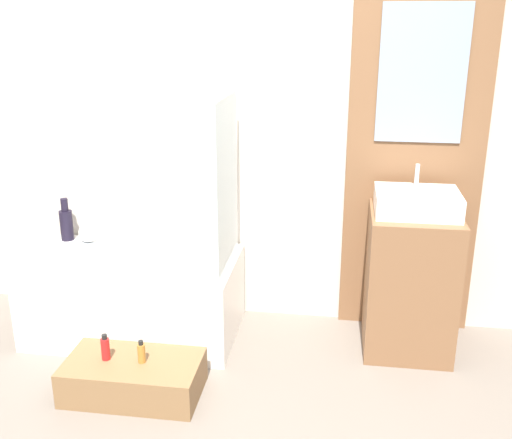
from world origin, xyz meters
TOP-DOWN VIEW (x-y plane):
  - wall_tiled_back at (0.00, 1.58)m, footprint 4.20×0.06m
  - wall_wood_accent at (0.91, 1.53)m, footprint 0.80×0.04m
  - bathtub at (-0.73, 1.18)m, footprint 1.25×0.70m
  - glass_shower_screen at (-0.14, 1.14)m, footprint 0.01×0.58m
  - wooden_step_bench at (-0.53, 0.55)m, footprint 0.70×0.39m
  - vanity_cabinet at (0.91, 1.25)m, footprint 0.49×0.52m
  - sink at (0.91, 1.25)m, footprint 0.46×0.36m
  - vase_tall_dark at (-1.27, 1.44)m, footprint 0.08×0.08m
  - vase_round_light at (-1.11, 1.42)m, footprint 0.12×0.12m
  - bottle_soap_primary at (-0.67, 0.55)m, footprint 0.04×0.04m
  - bottle_soap_secondary at (-0.48, 0.55)m, footprint 0.04×0.04m

SIDE VIEW (x-z plane):
  - wooden_step_bench at x=-0.53m, z-range 0.00..0.19m
  - bottle_soap_secondary at x=-0.48m, z-range 0.18..0.31m
  - bathtub at x=-0.73m, z-range 0.00..0.49m
  - bottle_soap_primary at x=-0.67m, z-range 0.18..0.33m
  - vanity_cabinet at x=0.91m, z-range 0.00..0.84m
  - vase_round_light at x=-1.11m, z-range 0.49..0.61m
  - vase_tall_dark at x=-1.27m, z-range 0.46..0.74m
  - sink at x=0.91m, z-range 0.77..1.03m
  - glass_shower_screen at x=-0.14m, z-range 0.49..1.47m
  - wall_tiled_back at x=0.00m, z-range 0.00..2.60m
  - wall_wood_accent at x=0.91m, z-range 0.02..2.62m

